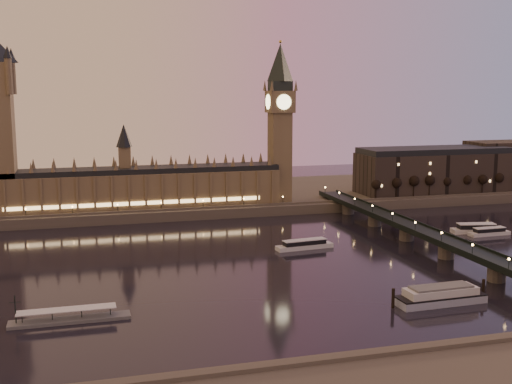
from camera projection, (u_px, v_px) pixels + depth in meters
ground at (248, 262)px, 296.39m from camera, size 700.00×700.00×0.00m
far_embankment at (229, 196)px, 460.80m from camera, size 560.00×130.00×6.00m
palace_of_westminster at (135, 183)px, 397.38m from camera, size 180.00×26.62×52.00m
big_ben at (280, 113)px, 415.67m from camera, size 17.68×17.68×104.00m
westminster_bridge at (425, 238)px, 319.83m from camera, size 13.20×260.00×15.30m
city_block at (459, 168)px, 469.13m from camera, size 155.00×45.00×34.00m
bare_tree_0 at (376, 185)px, 428.98m from camera, size 6.28×6.28×12.77m
bare_tree_1 at (395, 184)px, 432.66m from camera, size 6.28×6.28×12.77m
bare_tree_2 at (414, 183)px, 436.34m from camera, size 6.28×6.28×12.77m
bare_tree_3 at (432, 183)px, 440.02m from camera, size 6.28×6.28×12.77m
bare_tree_4 at (449, 182)px, 443.69m from camera, size 6.28×6.28×12.77m
bare_tree_5 at (467, 181)px, 447.37m from camera, size 6.28×6.28×12.77m
bare_tree_6 at (484, 180)px, 451.05m from camera, size 6.28×6.28×12.77m
bare_tree_7 at (501, 180)px, 454.73m from camera, size 6.28×6.28×12.77m
cruise_boat_a at (305, 245)px, 320.62m from camera, size 30.02×9.34×4.72m
cruise_boat_b at (489, 232)px, 350.38m from camera, size 23.80×6.45×4.37m
cruise_boat_c at (476, 229)px, 356.08m from camera, size 28.04×12.26×5.43m
moored_barge at (441, 296)px, 238.29m from camera, size 39.86×10.76×7.31m
pontoon_pier at (69, 318)px, 220.04m from camera, size 40.73×6.79×10.86m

